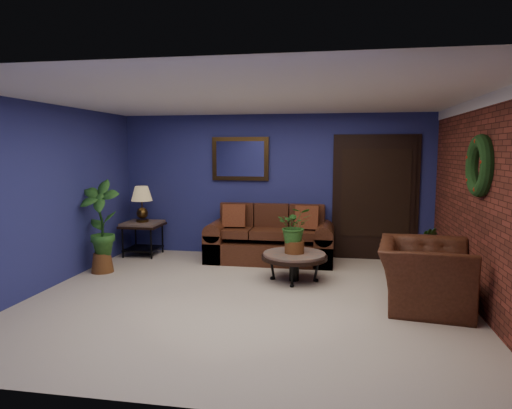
% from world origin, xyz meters
% --- Properties ---
extents(floor, '(5.50, 5.50, 0.00)m').
position_xyz_m(floor, '(0.00, 0.00, 0.00)').
color(floor, beige).
rests_on(floor, ground).
extents(wall_back, '(5.50, 0.04, 2.50)m').
position_xyz_m(wall_back, '(0.00, 2.50, 1.25)').
color(wall_back, navy).
rests_on(wall_back, ground).
extents(wall_left, '(0.04, 5.00, 2.50)m').
position_xyz_m(wall_left, '(-2.75, 0.00, 1.25)').
color(wall_left, navy).
rests_on(wall_left, ground).
extents(wall_right_brick, '(0.04, 5.00, 2.50)m').
position_xyz_m(wall_right_brick, '(2.75, 0.00, 1.25)').
color(wall_right_brick, maroon).
rests_on(wall_right_brick, ground).
extents(ceiling, '(5.50, 5.00, 0.02)m').
position_xyz_m(ceiling, '(0.00, 0.00, 2.50)').
color(ceiling, white).
rests_on(ceiling, wall_back).
extents(crown_molding, '(0.03, 5.00, 0.14)m').
position_xyz_m(crown_molding, '(2.72, 0.00, 2.43)').
color(crown_molding, white).
rests_on(crown_molding, wall_right_brick).
extents(wall_mirror, '(1.02, 0.06, 0.77)m').
position_xyz_m(wall_mirror, '(-0.60, 2.46, 1.72)').
color(wall_mirror, '#453014').
rests_on(wall_mirror, wall_back).
extents(closet_door, '(1.44, 0.06, 2.18)m').
position_xyz_m(closet_door, '(1.75, 2.47, 1.05)').
color(closet_door, black).
rests_on(closet_door, wall_back).
extents(wreath, '(0.16, 0.72, 0.72)m').
position_xyz_m(wreath, '(2.69, 0.05, 1.70)').
color(wreath, black).
rests_on(wreath, wall_right_brick).
extents(sofa, '(2.12, 0.92, 0.95)m').
position_xyz_m(sofa, '(0.01, 2.08, 0.31)').
color(sofa, '#4E2516').
rests_on(sofa, ground).
extents(coffee_table, '(0.95, 0.95, 0.41)m').
position_xyz_m(coffee_table, '(0.51, 0.91, 0.35)').
color(coffee_table, '#554E4A').
rests_on(coffee_table, ground).
extents(end_table, '(0.66, 0.66, 0.60)m').
position_xyz_m(end_table, '(-2.30, 2.05, 0.46)').
color(end_table, '#554E4A').
rests_on(end_table, ground).
extents(table_lamp, '(0.37, 0.37, 0.61)m').
position_xyz_m(table_lamp, '(-2.30, 2.05, 1.00)').
color(table_lamp, '#453014').
rests_on(table_lamp, end_table).
extents(side_chair, '(0.41, 0.41, 0.95)m').
position_xyz_m(side_chair, '(0.10, 2.12, 0.54)').
color(side_chair, '#5B2E1A').
rests_on(side_chair, ground).
extents(armchair, '(1.21, 1.33, 0.78)m').
position_xyz_m(armchair, '(2.15, 0.09, 0.39)').
color(armchair, '#4E2516').
rests_on(armchair, ground).
extents(coffee_plant, '(0.54, 0.49, 0.67)m').
position_xyz_m(coffee_plant, '(0.51, 0.91, 0.77)').
color(coffee_plant, brown).
rests_on(coffee_plant, coffee_table).
extents(floor_plant, '(0.37, 0.30, 0.79)m').
position_xyz_m(floor_plant, '(2.35, 1.23, 0.40)').
color(floor_plant, brown).
rests_on(floor_plant, ground).
extents(tall_plant, '(0.65, 0.47, 1.43)m').
position_xyz_m(tall_plant, '(-2.45, 0.86, 0.77)').
color(tall_plant, brown).
rests_on(tall_plant, ground).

